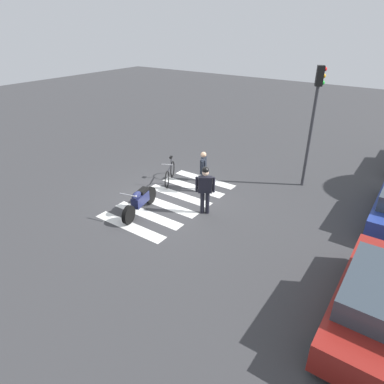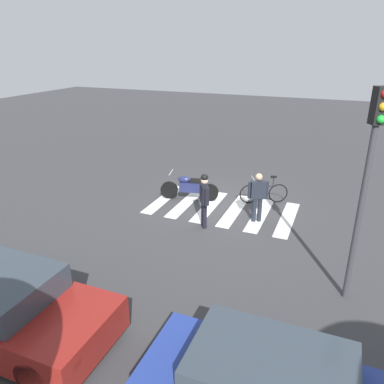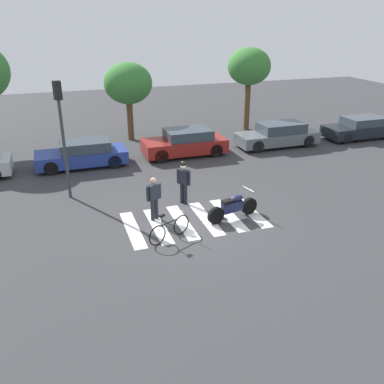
{
  "view_description": "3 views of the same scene",
  "coord_description": "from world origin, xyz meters",
  "px_view_note": "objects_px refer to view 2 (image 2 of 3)",
  "views": [
    {
      "loc": [
        8.71,
        7.06,
        6.03
      ],
      "look_at": [
        0.63,
        1.37,
        1.0
      ],
      "focal_mm": 31.53,
      "sensor_mm": 36.0,
      "label": 1
    },
    {
      "loc": [
        -3.56,
        11.4,
        5.37
      ],
      "look_at": [
        0.66,
        1.14,
        0.94
      ],
      "focal_mm": 34.99,
      "sensor_mm": 36.0,
      "label": 2
    },
    {
      "loc": [
        -4.4,
        -12.74,
        6.86
      ],
      "look_at": [
        0.17,
        0.75,
        0.78
      ],
      "focal_mm": 39.01,
      "sensor_mm": 36.0,
      "label": 3
    }
  ],
  "objects_px": {
    "police_motorcycle": "(189,188)",
    "leaning_bicycle": "(264,193)",
    "car_maroon_wagon": "(3,306)",
    "traffic_light_pole": "(368,168)",
    "officer_by_motorcycle": "(204,197)",
    "officer_on_foot": "(258,195)"
  },
  "relations": [
    {
      "from": "police_motorcycle",
      "to": "traffic_light_pole",
      "type": "height_order",
      "value": "traffic_light_pole"
    },
    {
      "from": "police_motorcycle",
      "to": "traffic_light_pole",
      "type": "relative_size",
      "value": 0.46
    },
    {
      "from": "officer_by_motorcycle",
      "to": "officer_on_foot",
      "type": "bearing_deg",
      "value": -144.56
    },
    {
      "from": "leaning_bicycle",
      "to": "traffic_light_pole",
      "type": "xyz_separation_m",
      "value": [
        -2.89,
        4.65,
        2.7
      ]
    },
    {
      "from": "traffic_light_pole",
      "to": "leaning_bicycle",
      "type": "bearing_deg",
      "value": -58.18
    },
    {
      "from": "police_motorcycle",
      "to": "leaning_bicycle",
      "type": "xyz_separation_m",
      "value": [
        -2.59,
        -0.73,
        -0.07
      ]
    },
    {
      "from": "officer_by_motorcycle",
      "to": "leaning_bicycle",
      "type": "bearing_deg",
      "value": -116.91
    },
    {
      "from": "police_motorcycle",
      "to": "traffic_light_pole",
      "type": "distance_m",
      "value": 7.23
    },
    {
      "from": "leaning_bicycle",
      "to": "traffic_light_pole",
      "type": "distance_m",
      "value": 6.1
    },
    {
      "from": "officer_on_foot",
      "to": "police_motorcycle",
      "type": "bearing_deg",
      "value": -17.47
    },
    {
      "from": "car_maroon_wagon",
      "to": "officer_by_motorcycle",
      "type": "bearing_deg",
      "value": -108.35
    },
    {
      "from": "police_motorcycle",
      "to": "officer_on_foot",
      "type": "bearing_deg",
      "value": 162.53
    },
    {
      "from": "police_motorcycle",
      "to": "leaning_bicycle",
      "type": "height_order",
      "value": "police_motorcycle"
    },
    {
      "from": "car_maroon_wagon",
      "to": "traffic_light_pole",
      "type": "height_order",
      "value": "traffic_light_pole"
    },
    {
      "from": "leaning_bicycle",
      "to": "police_motorcycle",
      "type": "bearing_deg",
      "value": 15.79
    },
    {
      "from": "police_motorcycle",
      "to": "officer_on_foot",
      "type": "xyz_separation_m",
      "value": [
        -2.7,
        0.85,
        0.46
      ]
    },
    {
      "from": "car_maroon_wagon",
      "to": "traffic_light_pole",
      "type": "distance_m",
      "value": 7.6
    },
    {
      "from": "police_motorcycle",
      "to": "officer_on_foot",
      "type": "height_order",
      "value": "officer_on_foot"
    },
    {
      "from": "police_motorcycle",
      "to": "car_maroon_wagon",
      "type": "height_order",
      "value": "car_maroon_wagon"
    },
    {
      "from": "leaning_bicycle",
      "to": "traffic_light_pole",
      "type": "relative_size",
      "value": 0.34
    },
    {
      "from": "police_motorcycle",
      "to": "leaning_bicycle",
      "type": "relative_size",
      "value": 1.33
    },
    {
      "from": "police_motorcycle",
      "to": "car_maroon_wagon",
      "type": "xyz_separation_m",
      "value": [
        0.66,
        7.7,
        0.21
      ]
    }
  ]
}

